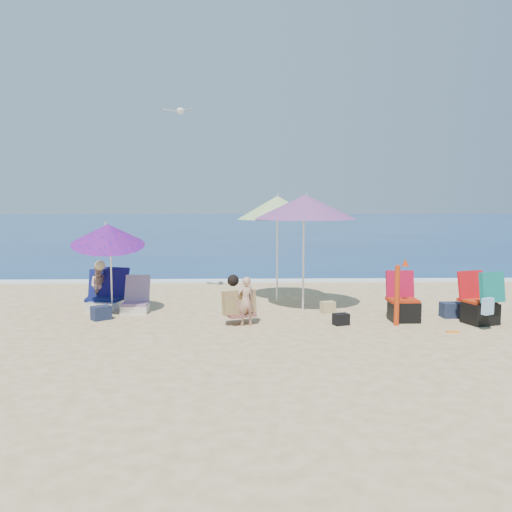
{
  "coord_description": "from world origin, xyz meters",
  "views": [
    {
      "loc": [
        -0.55,
        -8.95,
        2.11
      ],
      "look_at": [
        -0.3,
        1.0,
        1.1
      ],
      "focal_mm": 37.46,
      "sensor_mm": 36.0,
      "label": 1
    }
  ],
  "objects_px": {
    "chair_navy": "(108,298)",
    "camp_chair_right": "(481,305)",
    "person_left": "(100,286)",
    "camp_chair_left": "(403,306)",
    "seagull": "(180,111)",
    "umbrella_turquoise": "(305,207)",
    "umbrella_blue": "(108,234)",
    "furled_umbrella": "(399,289)",
    "chair_rainbow": "(136,302)",
    "person_center": "(242,301)",
    "umbrella_striped": "(278,208)"
  },
  "relations": [
    {
      "from": "person_center",
      "to": "umbrella_turquoise",
      "type": "bearing_deg",
      "value": 45.94
    },
    {
      "from": "umbrella_turquoise",
      "to": "seagull",
      "type": "distance_m",
      "value": 3.4
    },
    {
      "from": "umbrella_striped",
      "to": "person_left",
      "type": "bearing_deg",
      "value": -171.32
    },
    {
      "from": "umbrella_striped",
      "to": "camp_chair_right",
      "type": "xyz_separation_m",
      "value": [
        3.38,
        -2.26,
        -1.65
      ]
    },
    {
      "from": "furled_umbrella",
      "to": "chair_rainbow",
      "type": "relative_size",
      "value": 1.68
    },
    {
      "from": "umbrella_blue",
      "to": "furled_umbrella",
      "type": "distance_m",
      "value": 5.3
    },
    {
      "from": "camp_chair_right",
      "to": "person_center",
      "type": "xyz_separation_m",
      "value": [
        -4.14,
        0.06,
        0.07
      ]
    },
    {
      "from": "umbrella_blue",
      "to": "camp_chair_left",
      "type": "xyz_separation_m",
      "value": [
        5.33,
        -0.6,
        -1.25
      ]
    },
    {
      "from": "umbrella_striped",
      "to": "furled_umbrella",
      "type": "distance_m",
      "value": 3.31
    },
    {
      "from": "umbrella_blue",
      "to": "camp_chair_right",
      "type": "xyz_separation_m",
      "value": [
        6.6,
        -0.88,
        -1.17
      ]
    },
    {
      "from": "furled_umbrella",
      "to": "chair_navy",
      "type": "distance_m",
      "value": 5.55
    },
    {
      "from": "umbrella_blue",
      "to": "chair_navy",
      "type": "bearing_deg",
      "value": 106.61
    },
    {
      "from": "chair_navy",
      "to": "person_left",
      "type": "xyz_separation_m",
      "value": [
        -0.21,
        0.23,
        0.22
      ]
    },
    {
      "from": "umbrella_striped",
      "to": "umbrella_turquoise",
      "type": "bearing_deg",
      "value": -63.19
    },
    {
      "from": "umbrella_striped",
      "to": "camp_chair_left",
      "type": "xyz_separation_m",
      "value": [
        2.12,
        -1.98,
        -1.73
      ]
    },
    {
      "from": "umbrella_striped",
      "to": "chair_navy",
      "type": "bearing_deg",
      "value": -166.96
    },
    {
      "from": "chair_rainbow",
      "to": "person_left",
      "type": "height_order",
      "value": "person_left"
    },
    {
      "from": "umbrella_striped",
      "to": "furled_umbrella",
      "type": "relative_size",
      "value": 1.99
    },
    {
      "from": "camp_chair_left",
      "to": "camp_chair_right",
      "type": "bearing_deg",
      "value": -12.65
    },
    {
      "from": "umbrella_turquoise",
      "to": "camp_chair_left",
      "type": "bearing_deg",
      "value": -32.47
    },
    {
      "from": "camp_chair_left",
      "to": "person_center",
      "type": "distance_m",
      "value": 2.88
    },
    {
      "from": "chair_navy",
      "to": "seagull",
      "type": "height_order",
      "value": "seagull"
    },
    {
      "from": "chair_navy",
      "to": "camp_chair_right",
      "type": "bearing_deg",
      "value": -12.3
    },
    {
      "from": "person_center",
      "to": "person_left",
      "type": "bearing_deg",
      "value": 149.99
    },
    {
      "from": "umbrella_turquoise",
      "to": "person_left",
      "type": "xyz_separation_m",
      "value": [
        -4.08,
        0.38,
        -1.58
      ]
    },
    {
      "from": "person_left",
      "to": "seagull",
      "type": "xyz_separation_m",
      "value": [
        1.58,
        0.75,
        3.58
      ]
    },
    {
      "from": "umbrella_turquoise",
      "to": "camp_chair_right",
      "type": "relative_size",
      "value": 2.32
    },
    {
      "from": "umbrella_turquoise",
      "to": "camp_chair_right",
      "type": "xyz_separation_m",
      "value": [
        2.91,
        -1.33,
        -1.67
      ]
    },
    {
      "from": "umbrella_turquoise",
      "to": "person_left",
      "type": "relative_size",
      "value": 2.51
    },
    {
      "from": "camp_chair_right",
      "to": "furled_umbrella",
      "type": "bearing_deg",
      "value": -177.91
    },
    {
      "from": "umbrella_striped",
      "to": "chair_navy",
      "type": "relative_size",
      "value": 2.53
    },
    {
      "from": "person_left",
      "to": "furled_umbrella",
      "type": "bearing_deg",
      "value": -17.7
    },
    {
      "from": "camp_chair_right",
      "to": "person_left",
      "type": "xyz_separation_m",
      "value": [
        -6.99,
        1.71,
        0.09
      ]
    },
    {
      "from": "person_center",
      "to": "furled_umbrella",
      "type": "bearing_deg",
      "value": -2.5
    },
    {
      "from": "umbrella_turquoise",
      "to": "person_center",
      "type": "distance_m",
      "value": 2.38
    },
    {
      "from": "umbrella_turquoise",
      "to": "seagull",
      "type": "xyz_separation_m",
      "value": [
        -2.51,
        1.13,
        2.0
      ]
    },
    {
      "from": "camp_chair_right",
      "to": "seagull",
      "type": "bearing_deg",
      "value": 155.56
    },
    {
      "from": "chair_navy",
      "to": "umbrella_blue",
      "type": "bearing_deg",
      "value": -73.39
    },
    {
      "from": "umbrella_blue",
      "to": "person_left",
      "type": "height_order",
      "value": "umbrella_blue"
    },
    {
      "from": "umbrella_blue",
      "to": "seagull",
      "type": "distance_m",
      "value": 3.18
    },
    {
      "from": "camp_chair_left",
      "to": "person_center",
      "type": "xyz_separation_m",
      "value": [
        -2.87,
        -0.22,
        0.15
      ]
    },
    {
      "from": "umbrella_turquoise",
      "to": "seagull",
      "type": "relative_size",
      "value": 3.44
    },
    {
      "from": "camp_chair_left",
      "to": "person_left",
      "type": "relative_size",
      "value": 0.93
    },
    {
      "from": "furled_umbrella",
      "to": "person_center",
      "type": "height_order",
      "value": "furled_umbrella"
    },
    {
      "from": "umbrella_striped",
      "to": "chair_rainbow",
      "type": "relative_size",
      "value": 3.33
    },
    {
      "from": "camp_chair_left",
      "to": "seagull",
      "type": "xyz_separation_m",
      "value": [
        -4.15,
        2.18,
        3.74
      ]
    },
    {
      "from": "camp_chair_left",
      "to": "person_center",
      "type": "height_order",
      "value": "camp_chair_left"
    },
    {
      "from": "chair_navy",
      "to": "camp_chair_right",
      "type": "distance_m",
      "value": 6.94
    },
    {
      "from": "person_center",
      "to": "chair_rainbow",
      "type": "bearing_deg",
      "value": 150.99
    },
    {
      "from": "camp_chair_right",
      "to": "person_left",
      "type": "height_order",
      "value": "person_left"
    }
  ]
}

